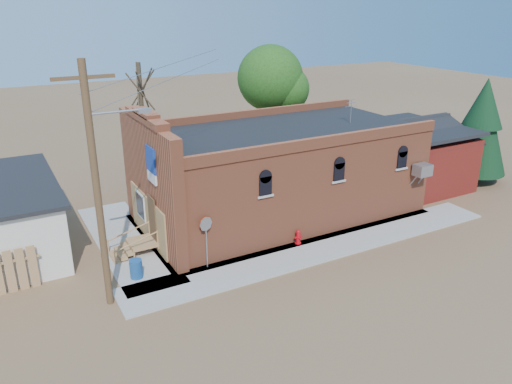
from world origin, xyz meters
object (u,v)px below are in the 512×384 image
brick_bar (275,173)px  stop_sign (206,229)px  trash_barrel (136,269)px  fire_hydrant (298,237)px  utility_pole (98,184)px

brick_bar → stop_sign: (-5.58, -3.69, -0.46)m
stop_sign → trash_barrel: size_ratio=2.94×
fire_hydrant → trash_barrel: 7.53m
trash_barrel → brick_bar: bearing=20.0°
brick_bar → fire_hydrant: bearing=-104.5°
fire_hydrant → trash_barrel: (-7.51, 0.61, 0.06)m
stop_sign → trash_barrel: (-2.89, 0.61, -1.40)m
brick_bar → trash_barrel: brick_bar is taller
utility_pole → trash_barrel: (1.33, 1.21, -4.29)m
stop_sign → trash_barrel: bearing=176.1°
brick_bar → fire_hydrant: brick_bar is taller
utility_pole → stop_sign: utility_pole is taller
fire_hydrant → trash_barrel: bearing=155.9°
brick_bar → fire_hydrant: size_ratio=23.63×
brick_bar → stop_sign: 6.70m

